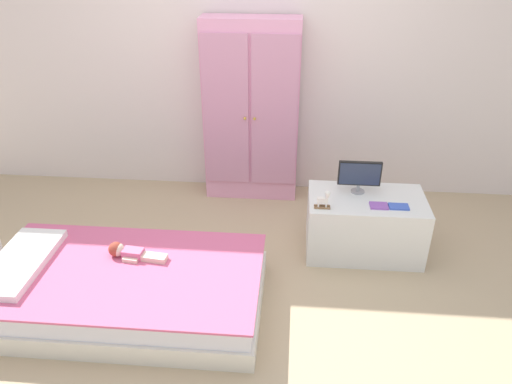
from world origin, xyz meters
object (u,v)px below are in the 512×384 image
object	(u,v)px
tv_stand	(364,225)
book_purple	(379,206)
bed	(126,288)
doll	(127,252)
book_blue	(399,207)
tv_monitor	(360,175)
rocking_horse_toy	(324,200)
wardrobe	(251,112)

from	to	relation	value
tv_stand	book_purple	xyz separation A→B (m)	(0.06, -0.11, 0.23)
bed	tv_stand	world-z (taller)	tv_stand
doll	book_blue	distance (m)	1.87
doll	tv_monitor	xyz separation A→B (m)	(1.53, 0.69, 0.28)
tv_monitor	book_purple	distance (m)	0.27
tv_monitor	book_blue	world-z (taller)	tv_monitor
rocking_horse_toy	book_purple	size ratio (longest dim) A/B	1.07
doll	rocking_horse_toy	size ratio (longest dim) A/B	2.95
tv_stand	rocking_horse_toy	distance (m)	0.46
doll	tv_stand	world-z (taller)	tv_stand
bed	rocking_horse_toy	bearing A→B (deg)	25.22
bed	rocking_horse_toy	xyz separation A→B (m)	(1.25, 0.59, 0.38)
wardrobe	tv_stand	distance (m)	1.35
tv_monitor	book_purple	bearing A→B (deg)	-57.01
tv_monitor	book_blue	xyz separation A→B (m)	(0.26, -0.20, -0.14)
tv_stand	wardrobe	bearing A→B (deg)	138.16
tv_stand	tv_monitor	xyz separation A→B (m)	(-0.06, 0.08, 0.37)
wardrobe	rocking_horse_toy	size ratio (longest dim) A/B	11.64
wardrobe	tv_monitor	distance (m)	1.14
tv_stand	book_blue	distance (m)	0.32
wardrobe	bed	bearing A→B (deg)	-112.81
bed	book_blue	world-z (taller)	book_blue
bed	book_purple	bearing A→B (deg)	21.33
tv_stand	book_blue	size ratio (longest dim) A/B	6.12
bed	tv_stand	xyz separation A→B (m)	(1.58, 0.75, 0.09)
tv_stand	tv_monitor	distance (m)	0.38
doll	book_blue	size ratio (longest dim) A/B	2.86
rocking_horse_toy	book_purple	bearing A→B (deg)	7.31
doll	tv_stand	bearing A→B (deg)	20.78
bed	wardrobe	world-z (taller)	wardrobe
doll	wardrobe	bearing A→B (deg)	64.49
rocking_horse_toy	book_blue	distance (m)	0.53
doll	book_purple	size ratio (longest dim) A/B	3.17
doll	book_purple	distance (m)	1.73
wardrobe	tv_monitor	xyz separation A→B (m)	(0.85, -0.73, -0.18)
doll	rocking_horse_toy	bearing A→B (deg)	19.24
doll	book_purple	world-z (taller)	book_purple
bed	book_blue	size ratio (longest dim) A/B	12.63
bed	rocking_horse_toy	world-z (taller)	rocking_horse_toy
tv_monitor	book_purple	size ratio (longest dim) A/B	2.48
doll	book_blue	xyz separation A→B (m)	(1.79, 0.49, 0.14)
tv_stand	doll	bearing A→B (deg)	-159.22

